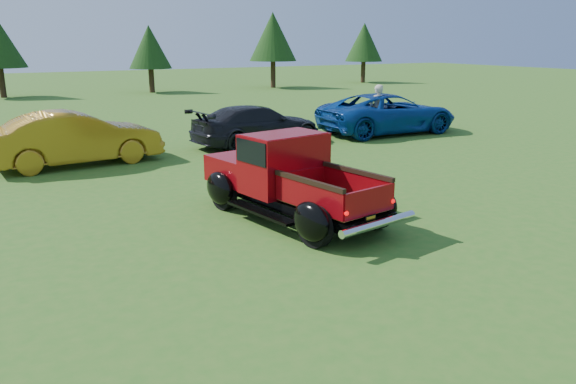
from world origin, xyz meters
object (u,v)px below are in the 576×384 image
object	(u,v)px
tree_east	(273,37)
show_car_blue	(388,113)
pickup_truck	(284,177)
tree_mid_right	(150,47)
show_car_grey	(257,125)
tree_far_east	(364,42)
spectator	(377,110)
show_car_yellow	(76,138)

from	to	relation	value
tree_east	show_car_blue	world-z (taller)	tree_east
tree_east	pickup_truck	xyz separation A→B (m)	(-14.51, -27.98, -2.87)
tree_mid_right	show_car_grey	distance (m)	21.43
pickup_truck	show_car_blue	size ratio (longest dim) A/B	0.87
tree_east	tree_far_east	xyz separation A→B (m)	(9.00, 1.00, -0.41)
spectator	tree_mid_right	bearing A→B (deg)	-88.26
show_car_yellow	show_car_grey	xyz separation A→B (m)	(5.84, 0.36, -0.10)
tree_mid_right	spectator	distance (m)	21.80
tree_east	tree_far_east	size ratio (longest dim) A/B	1.12
pickup_truck	spectator	bearing A→B (deg)	31.98
show_car_grey	pickup_truck	bearing A→B (deg)	151.18
tree_east	pickup_truck	world-z (taller)	tree_east
spectator	show_car_grey	bearing A→B (deg)	-9.34
show_car_yellow	spectator	bearing A→B (deg)	-95.35
tree_mid_right	show_car_yellow	distance (m)	23.18
show_car_grey	show_car_blue	bearing A→B (deg)	-98.63
tree_mid_right	show_car_grey	xyz separation A→B (m)	(-2.50, -21.16, -2.31)
tree_east	show_car_blue	distance (m)	21.93
pickup_truck	show_car_yellow	size ratio (longest dim) A/B	1.02
tree_far_east	pickup_truck	world-z (taller)	tree_far_east
pickup_truck	show_car_grey	size ratio (longest dim) A/B	1.03
show_car_yellow	show_car_grey	bearing A→B (deg)	-91.43
tree_mid_right	tree_far_east	distance (m)	18.01
tree_mid_right	tree_east	xyz separation A→B (m)	(9.00, -0.50, 0.68)
tree_mid_right	show_car_blue	bearing A→B (deg)	-82.26
show_car_grey	show_car_yellow	bearing A→B (deg)	87.03
pickup_truck	tree_far_east	bearing A→B (deg)	41.15
tree_far_east	show_car_grey	bearing A→B (deg)	-133.42
show_car_grey	spectator	distance (m)	4.73
show_car_yellow	spectator	distance (m)	10.54
tree_east	pickup_truck	size ratio (longest dim) A/B	1.15
tree_far_east	spectator	bearing A→B (deg)	-125.57
tree_east	show_car_grey	size ratio (longest dim) A/B	1.18
tree_east	show_car_blue	bearing A→B (deg)	-106.29
tree_far_east	tree_mid_right	bearing A→B (deg)	-178.41
tree_far_east	show_car_grey	xyz separation A→B (m)	(-20.50, -21.66, -2.58)
pickup_truck	show_car_blue	distance (m)	11.02
show_car_grey	spectator	bearing A→B (deg)	-101.75
tree_east	show_car_blue	size ratio (longest dim) A/B	1.00
show_car_grey	show_car_blue	world-z (taller)	show_car_blue
tree_mid_right	tree_far_east	size ratio (longest dim) A/B	0.92
tree_east	show_car_yellow	bearing A→B (deg)	-129.52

